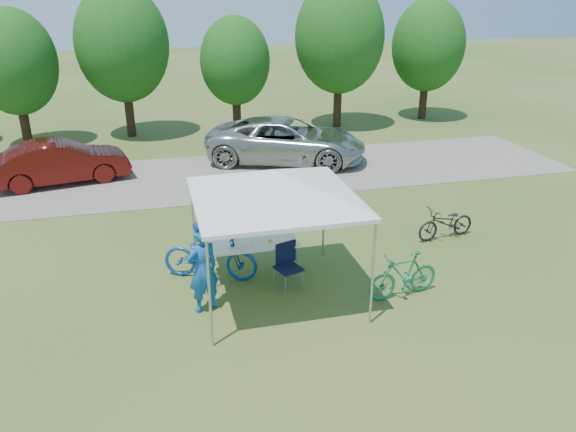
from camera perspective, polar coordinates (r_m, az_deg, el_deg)
name	(u,v)px	position (r m, az deg, el deg)	size (l,w,h in m)	color
ground	(276,294)	(11.85, -1.27, -7.91)	(100.00, 100.00, 0.00)	#2D5119
gravel_strip	(223,176)	(19.07, -6.65, 4.08)	(24.00, 5.00, 0.02)	gray
canopy	(274,173)	(10.75, -1.39, 4.37)	(4.53, 4.53, 3.00)	#A5A5AA
treeline	(191,49)	(24.22, -9.81, 16.40)	(24.89, 4.28, 6.30)	#382314
folding_table	(253,245)	(12.21, -3.60, -2.91)	(1.96, 0.82, 0.81)	white
folding_chair	(287,261)	(11.90, -0.09, -4.62)	(0.62, 0.65, 0.96)	black
cooler	(243,237)	(12.09, -4.62, -2.16)	(0.43, 0.29, 0.31)	white
ice_cream_cup	(270,241)	(12.20, -1.87, -2.52)	(0.08, 0.08, 0.06)	gold
cyclist	(203,270)	(11.01, -8.66, -5.40)	(0.65, 0.43, 1.78)	#1454A6
bike_blue	(210,255)	(12.32, -7.90, -3.97)	(0.73, 2.08, 1.09)	#114298
bike_green	(403,275)	(11.78, 11.64, -5.91)	(0.45, 1.61, 0.97)	#19724B
bike_dark	(446,223)	(14.69, 15.78, -0.68)	(0.56, 1.60, 0.84)	black
minivan	(286,140)	(20.26, -0.16, 7.69)	(2.60, 5.64, 1.57)	#B3B3AE
sedan	(61,162)	(19.47, -22.08, 5.11)	(1.46, 4.19, 1.38)	#4E0F0D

